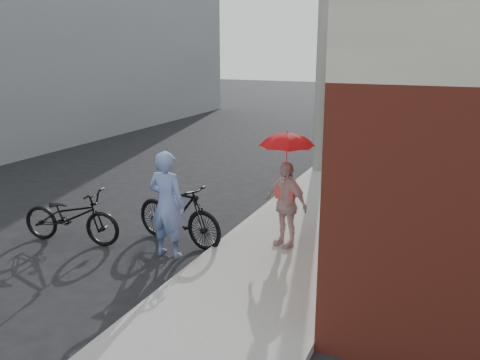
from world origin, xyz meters
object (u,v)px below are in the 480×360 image
Objects in this scene: utility_pole at (323,39)px; officer at (167,204)px; planter at (360,212)px; bike_right at (178,213)px; kimono_woman at (286,204)px; bike_left at (71,216)px.

utility_pole is 6.87m from officer.
officer is at bearing -132.39° from planter.
kimono_woman is (1.80, 0.39, 0.28)m from bike_right.
bike_left is 4.80× the size of planter.
utility_pole is 3.83× the size of bike_left.
planter is (4.43, 3.00, -0.26)m from bike_left.
utility_pole reaches higher than bike_right.
bike_right is (1.74, 0.69, 0.07)m from bike_left.
utility_pole is 3.80× the size of bike_right.
kimono_woman is 2.20m from planter.
bike_left is (-2.67, -6.46, -3.02)m from utility_pole.
kimono_woman is (3.54, 1.08, 0.36)m from bike_left.
bike_right is (-0.11, 0.52, -0.33)m from officer.
bike_right is 1.28× the size of kimono_woman.
planter is at bearing -64.30° from bike_left.
kimono_woman is at bearing -149.44° from officer.
kimono_woman reaches higher than bike_left.
officer reaches higher than planter.
bike_left is 5.36m from planter.
utility_pole is 6.07m from kimono_woman.
bike_left reaches higher than planter.
officer is at bearing -129.66° from kimono_woman.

